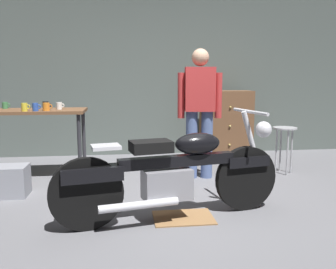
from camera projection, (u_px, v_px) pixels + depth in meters
The scene contains 15 objects.
ground_plane at pixel (180, 209), 3.65m from camera, with size 12.00×12.00×0.00m, color slate.
back_wall at pixel (155, 63), 6.15m from camera, with size 8.00×0.12×3.10m, color #56605B.
workbench at pixel (34, 118), 4.68m from camera, with size 1.30×0.64×0.90m.
motorcycle at pixel (174, 172), 3.32m from camera, with size 2.16×0.77×1.00m.
person_standing at pixel (200, 108), 4.67m from camera, with size 0.57×0.26×1.67m.
shop_stool at pixel (285, 138), 4.95m from camera, with size 0.32×0.32×0.64m.
wooden_dresser at pixel (226, 124), 5.95m from camera, with size 0.80×0.47×1.10m.
drip_tray at pixel (183, 218), 3.40m from camera, with size 0.56×0.40×0.01m, color olive.
storage_bin at pixel (7, 181), 4.03m from camera, with size 0.44×0.32×0.34m, color gray.
mug_black_matte at pixel (46, 106), 4.65m from camera, with size 0.11×0.07×0.11m.
mug_yellow_tall at pixel (25, 107), 4.42m from camera, with size 0.11×0.07×0.10m.
mug_blue_enamel at pixel (36, 107), 4.44m from camera, with size 0.10×0.07×0.10m.
mug_green_speckled at pixel (5, 105), 4.80m from camera, with size 0.10×0.07×0.09m.
mug_white_ceramic at pixel (59, 106), 4.70m from camera, with size 0.10×0.07×0.09m.
mug_orange_travel at pixel (46, 107), 4.50m from camera, with size 0.12×0.08×0.10m.
Camera 1 is at (-0.55, -3.45, 1.30)m, focal length 38.82 mm.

